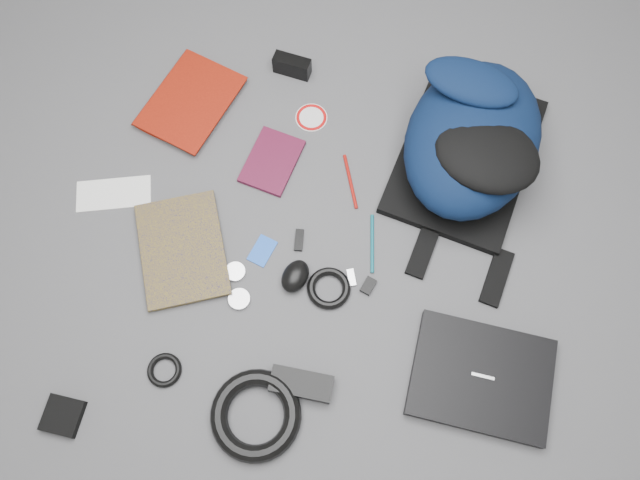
# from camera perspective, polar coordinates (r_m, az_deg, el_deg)

# --- Properties ---
(ground) EXTENTS (4.00, 4.00, 0.00)m
(ground) POSITION_cam_1_polar(r_m,az_deg,el_deg) (1.59, 0.00, -0.25)
(ground) COLOR #4F4F51
(ground) RESTS_ON ground
(backpack) EXTENTS (0.48, 0.59, 0.22)m
(backpack) POSITION_cam_1_polar(r_m,az_deg,el_deg) (1.64, 13.78, 9.01)
(backpack) COLOR black
(backpack) RESTS_ON ground
(laptop) EXTENTS (0.35, 0.29, 0.03)m
(laptop) POSITION_cam_1_polar(r_m,az_deg,el_deg) (1.54, 14.53, -12.05)
(laptop) COLOR black
(laptop) RESTS_ON ground
(textbook_red) EXTENTS (0.29, 0.33, 0.03)m
(textbook_red) POSITION_cam_1_polar(r_m,az_deg,el_deg) (1.85, -14.48, 13.41)
(textbook_red) COLOR maroon
(textbook_red) RESTS_ON ground
(comic_book) EXTENTS (0.29, 0.34, 0.02)m
(comic_book) POSITION_cam_1_polar(r_m,az_deg,el_deg) (1.63, -16.03, -1.62)
(comic_book) COLOR #A3880B
(comic_book) RESTS_ON ground
(envelope) EXTENTS (0.21, 0.13, 0.00)m
(envelope) POSITION_cam_1_polar(r_m,az_deg,el_deg) (1.73, -18.34, 4.05)
(envelope) COLOR white
(envelope) RESTS_ON ground
(dvd_case) EXTENTS (0.17, 0.20, 0.01)m
(dvd_case) POSITION_cam_1_polar(r_m,az_deg,el_deg) (1.69, -4.42, 7.19)
(dvd_case) COLOR #410C20
(dvd_case) RESTS_ON ground
(compact_camera) EXTENTS (0.11, 0.06, 0.06)m
(compact_camera) POSITION_cam_1_polar(r_m,az_deg,el_deg) (1.81, -2.57, 15.63)
(compact_camera) COLOR black
(compact_camera) RESTS_ON ground
(sticker_disc) EXTENTS (0.11, 0.11, 0.00)m
(sticker_disc) POSITION_cam_1_polar(r_m,az_deg,el_deg) (1.75, -0.79, 11.12)
(sticker_disc) COLOR white
(sticker_disc) RESTS_ON ground
(pen_teal) EXTENTS (0.02, 0.16, 0.01)m
(pen_teal) POSITION_cam_1_polar(r_m,az_deg,el_deg) (1.59, 4.79, -0.32)
(pen_teal) COLOR #0B5968
(pen_teal) RESTS_ON ground
(pen_red) EXTENTS (0.06, 0.15, 0.01)m
(pen_red) POSITION_cam_1_polar(r_m,az_deg,el_deg) (1.66, 2.79, 5.37)
(pen_red) COLOR #9E110C
(pen_red) RESTS_ON ground
(id_badge) EXTENTS (0.07, 0.09, 0.00)m
(id_badge) POSITION_cam_1_polar(r_m,az_deg,el_deg) (1.59, -5.30, -0.98)
(id_badge) COLOR blue
(id_badge) RESTS_ON ground
(usb_black) EXTENTS (0.02, 0.06, 0.01)m
(usb_black) POSITION_cam_1_polar(r_m,az_deg,el_deg) (1.59, -1.93, -0.01)
(usb_black) COLOR black
(usb_black) RESTS_ON ground
(usb_silver) EXTENTS (0.03, 0.05, 0.01)m
(usb_silver) POSITION_cam_1_polar(r_m,az_deg,el_deg) (1.56, 2.89, -3.45)
(usb_silver) COLOR silver
(usb_silver) RESTS_ON ground
(key_fob) EXTENTS (0.04, 0.05, 0.01)m
(key_fob) POSITION_cam_1_polar(r_m,az_deg,el_deg) (1.56, 4.44, -4.20)
(key_fob) COLOR black
(key_fob) RESTS_ON ground
(mouse) EXTENTS (0.09, 0.10, 0.05)m
(mouse) POSITION_cam_1_polar(r_m,az_deg,el_deg) (1.54, -2.28, -3.32)
(mouse) COLOR black
(mouse) RESTS_ON ground
(headphone_left) EXTENTS (0.06, 0.06, 0.01)m
(headphone_left) POSITION_cam_1_polar(r_m,az_deg,el_deg) (1.56, -7.39, -5.39)
(headphone_left) COLOR #A6A6A9
(headphone_left) RESTS_ON ground
(headphone_right) EXTENTS (0.07, 0.07, 0.01)m
(headphone_right) POSITION_cam_1_polar(r_m,az_deg,el_deg) (1.58, -7.74, -2.90)
(headphone_right) COLOR silver
(headphone_right) RESTS_ON ground
(cable_coil) EXTENTS (0.14, 0.14, 0.02)m
(cable_coil) POSITION_cam_1_polar(r_m,az_deg,el_deg) (1.55, 0.81, -4.43)
(cable_coil) COLOR black
(cable_coil) RESTS_ON ground
(power_brick) EXTENTS (0.15, 0.07, 0.04)m
(power_brick) POSITION_cam_1_polar(r_m,az_deg,el_deg) (1.49, -1.71, -13.02)
(power_brick) COLOR black
(power_brick) RESTS_ON ground
(power_cord_coil) EXTENTS (0.28, 0.28, 0.04)m
(power_cord_coil) POSITION_cam_1_polar(r_m,az_deg,el_deg) (1.49, -5.89, -15.64)
(power_cord_coil) COLOR black
(power_cord_coil) RESTS_ON ground
(pouch) EXTENTS (0.09, 0.09, 0.02)m
(pouch) POSITION_cam_1_polar(r_m,az_deg,el_deg) (1.61, -22.46, -14.62)
(pouch) COLOR black
(pouch) RESTS_ON ground
(earbud_coil) EXTENTS (0.08, 0.08, 0.02)m
(earbud_coil) POSITION_cam_1_polar(r_m,az_deg,el_deg) (1.55, -14.04, -11.47)
(earbud_coil) COLOR black
(earbud_coil) RESTS_ON ground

